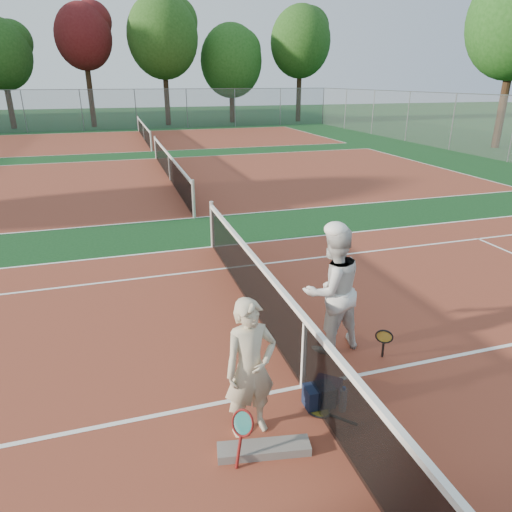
# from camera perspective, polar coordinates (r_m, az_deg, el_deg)

# --- Properties ---
(ground) EXTENTS (130.00, 130.00, 0.00)m
(ground) POSITION_cam_1_polar(r_m,az_deg,el_deg) (6.12, 5.82, -15.94)
(ground) COLOR #0E3616
(ground) RESTS_ON ground
(court_main) EXTENTS (23.77, 10.97, 0.01)m
(court_main) POSITION_cam_1_polar(r_m,az_deg,el_deg) (6.12, 5.82, -15.92)
(court_main) COLOR brown
(court_main) RESTS_ON ground
(court_far_a) EXTENTS (23.77, 10.97, 0.01)m
(court_far_a) POSITION_cam_1_polar(r_m,az_deg,el_deg) (18.44, -10.67, 9.32)
(court_far_a) COLOR brown
(court_far_a) RESTS_ON ground
(court_far_b) EXTENTS (23.77, 10.97, 0.01)m
(court_far_b) POSITION_cam_1_polar(r_m,az_deg,el_deg) (31.74, -13.78, 13.95)
(court_far_b) COLOR brown
(court_far_b) RESTS_ON ground
(net_main) EXTENTS (0.10, 10.98, 1.02)m
(net_main) POSITION_cam_1_polar(r_m,az_deg,el_deg) (5.83, 6.01, -11.94)
(net_main) COLOR black
(net_main) RESTS_ON ground
(net_far_a) EXTENTS (0.10, 10.98, 1.02)m
(net_far_a) POSITION_cam_1_polar(r_m,az_deg,el_deg) (18.35, -10.78, 10.87)
(net_far_a) COLOR black
(net_far_a) RESTS_ON ground
(net_far_b) EXTENTS (0.10, 10.98, 1.02)m
(net_far_b) POSITION_cam_1_polar(r_m,az_deg,el_deg) (31.68, -13.86, 14.86)
(net_far_b) COLOR black
(net_far_b) RESTS_ON ground
(fence_back) EXTENTS (32.00, 0.06, 3.00)m
(fence_back) POSITION_cam_1_polar(r_m,az_deg,el_deg) (38.57, -14.78, 17.29)
(fence_back) COLOR slate
(fence_back) RESTS_ON ground
(player_a) EXTENTS (0.63, 0.46, 1.61)m
(player_a) POSITION_cam_1_polar(r_m,az_deg,el_deg) (5.00, -0.71, -13.89)
(player_a) COLOR #C5B798
(player_a) RESTS_ON ground
(player_b) EXTENTS (1.01, 0.84, 1.86)m
(player_b) POSITION_cam_1_polar(r_m,az_deg,el_deg) (6.49, 9.47, -4.21)
(player_b) COLOR silver
(player_b) RESTS_ON ground
(racket_red) EXTENTS (0.35, 0.35, 0.58)m
(racket_red) POSITION_cam_1_polar(r_m,az_deg,el_deg) (5.01, -1.65, -21.53)
(racket_red) COLOR maroon
(racket_red) RESTS_ON ground
(racket_black_held) EXTENTS (0.38, 0.37, 0.56)m
(racket_black_held) POSITION_cam_1_polar(r_m,az_deg,el_deg) (6.57, 15.60, -10.85)
(racket_black_held) COLOR black
(racket_black_held) RESTS_ON ground
(racket_spare) EXTENTS (0.61, 0.62, 0.03)m
(racket_spare) POSITION_cam_1_polar(r_m,az_deg,el_deg) (5.75, 7.87, -18.64)
(racket_spare) COLOR black
(racket_spare) RESTS_ON ground
(sports_bag_navy) EXTENTS (0.35, 0.24, 0.27)m
(sports_bag_navy) POSITION_cam_1_polar(r_m,az_deg,el_deg) (5.77, 7.85, -16.93)
(sports_bag_navy) COLOR black
(sports_bag_navy) RESTS_ON ground
(sports_bag_purple) EXTENTS (0.38, 0.37, 0.25)m
(sports_bag_purple) POSITION_cam_1_polar(r_m,az_deg,el_deg) (5.91, 8.99, -16.07)
(sports_bag_purple) COLOR black
(sports_bag_purple) RESTS_ON ground
(net_cover_canvas) EXTENTS (1.00, 0.39, 0.10)m
(net_cover_canvas) POSITION_cam_1_polar(r_m,az_deg,el_deg) (5.21, 1.00, -22.99)
(net_cover_canvas) COLOR #67625D
(net_cover_canvas) RESTS_ON ground
(water_bottle) EXTENTS (0.09, 0.09, 0.30)m
(water_bottle) POSITION_cam_1_polar(r_m,az_deg,el_deg) (5.73, 10.82, -17.29)
(water_bottle) COLOR silver
(water_bottle) RESTS_ON ground
(tree_back_1) EXTENTS (4.57, 4.57, 8.10)m
(tree_back_1) POSITION_cam_1_polar(r_m,az_deg,el_deg) (42.73, -29.29, 21.09)
(tree_back_1) COLOR #382314
(tree_back_1) RESTS_ON ground
(tree_back_maroon) EXTENTS (4.33, 4.33, 9.30)m
(tree_back_maroon) POSITION_cam_1_polar(r_m,az_deg,el_deg) (41.74, -20.76, 24.20)
(tree_back_maroon) COLOR #382314
(tree_back_maroon) RESTS_ON ground
(tree_back_3) EXTENTS (5.73, 5.73, 10.23)m
(tree_back_3) POSITION_cam_1_polar(r_m,az_deg,el_deg) (41.88, -11.58, 25.24)
(tree_back_3) COLOR #382314
(tree_back_3) RESTS_ON ground
(tree_back_4) EXTENTS (5.41, 5.41, 8.32)m
(tree_back_4) POSITION_cam_1_polar(r_m,az_deg,el_deg) (43.78, -3.12, 23.14)
(tree_back_4) COLOR #382314
(tree_back_4) RESTS_ON ground
(tree_back_5) EXTENTS (5.35, 5.35, 9.90)m
(tree_back_5) POSITION_cam_1_polar(r_m,az_deg,el_deg) (45.12, 5.57, 25.06)
(tree_back_5) COLOR #382314
(tree_back_5) RESTS_ON ground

